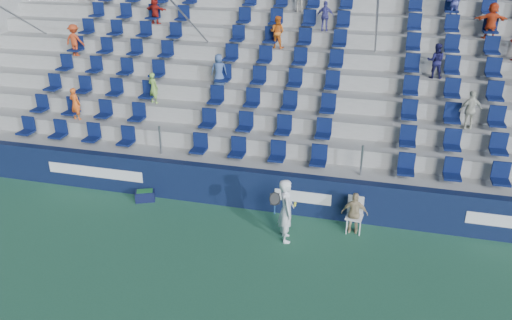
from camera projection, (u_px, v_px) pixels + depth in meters
The scene contains 7 objects.
ground at pixel (219, 271), 11.91m from camera, with size 70.00×70.00×0.00m, color #2B6547.
sponsor_wall at pixel (252, 189), 14.44m from camera, with size 24.00×0.32×1.20m.
grandstand at pixel (287, 89), 18.30m from camera, with size 24.00×8.17×6.63m.
tennis_player at pixel (286, 210), 12.78m from camera, with size 0.70×0.74×1.75m.
line_judge_chair at pixel (355, 212), 13.35m from camera, with size 0.48×0.49×0.98m.
line_judge at pixel (355, 213), 13.20m from camera, with size 0.70×0.29×1.19m, color tan.
ball_bin at pixel (145, 195), 14.99m from camera, with size 0.67×0.57×0.32m.
Camera 1 is at (3.28, -9.22, 7.34)m, focal length 35.00 mm.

